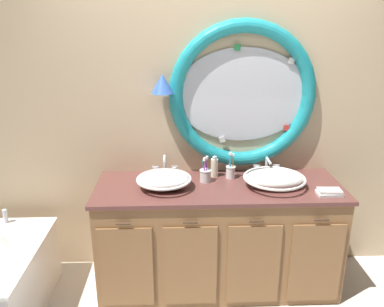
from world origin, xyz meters
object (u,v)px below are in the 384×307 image
sink_basin_left (164,179)px  toothbrush_holder_right (231,171)px  soap_dispenser (214,167)px  folded_hand_towel (329,192)px  toothbrush_holder_left (205,175)px  sink_basin_right (274,178)px

sink_basin_left → toothbrush_holder_right: toothbrush_holder_right is taller
soap_dispenser → folded_hand_towel: soap_dispenser is taller
sink_basin_left → toothbrush_holder_left: bearing=19.0°
toothbrush_holder_left → toothbrush_holder_right: toothbrush_holder_right is taller
sink_basin_right → folded_hand_towel: 0.39m
toothbrush_holder_left → soap_dispenser: 0.13m
sink_basin_right → soap_dispenser: size_ratio=2.65×
sink_basin_left → soap_dispenser: bearing=28.3°
toothbrush_holder_left → sink_basin_right: bearing=-12.0°
toothbrush_holder_left → folded_hand_towel: (0.85, -0.28, -0.03)m
toothbrush_holder_left → folded_hand_towel: size_ratio=1.19×
soap_dispenser → folded_hand_towel: 0.87m
toothbrush_holder_left → folded_hand_towel: 0.90m
sink_basin_left → sink_basin_right: (0.81, -0.00, -0.00)m
folded_hand_towel → toothbrush_holder_right: bearing=152.5°
toothbrush_holder_right → folded_hand_towel: bearing=-27.5°
toothbrush_holder_right → soap_dispenser: 0.13m
toothbrush_holder_left → folded_hand_towel: bearing=-17.9°
toothbrush_holder_right → soap_dispenser: size_ratio=1.24×
toothbrush_holder_right → soap_dispenser: toothbrush_holder_right is taller
sink_basin_left → toothbrush_holder_right: (0.51, 0.17, -0.01)m
toothbrush_holder_left → toothbrush_holder_right: size_ratio=0.96×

